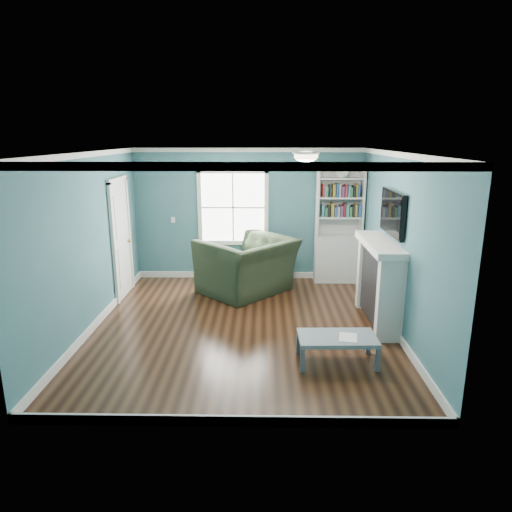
{
  "coord_description": "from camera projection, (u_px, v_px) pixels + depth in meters",
  "views": [
    {
      "loc": [
        0.31,
        -6.46,
        2.81
      ],
      "look_at": [
        0.19,
        0.4,
        1.01
      ],
      "focal_mm": 32.0,
      "sensor_mm": 36.0,
      "label": 1
    }
  ],
  "objects": [
    {
      "name": "tv",
      "position": [
        392.0,
        213.0,
        6.69
      ],
      "size": [
        0.06,
        1.1,
        0.65
      ],
      "primitive_type": "cube",
      "color": "black",
      "rests_on": "fireplace"
    },
    {
      "name": "window",
      "position": [
        233.0,
        208.0,
        9.01
      ],
      "size": [
        1.4,
        0.06,
        1.5
      ],
      "color": "white",
      "rests_on": "room_walls"
    },
    {
      "name": "ceiling_fixture",
      "position": [
        306.0,
        156.0,
        6.4
      ],
      "size": [
        0.38,
        0.38,
        0.15
      ],
      "color": "white",
      "rests_on": "room_walls"
    },
    {
      "name": "light_switch",
      "position": [
        173.0,
        220.0,
        9.09
      ],
      "size": [
        0.08,
        0.01,
        0.12
      ],
      "primitive_type": "cube",
      "color": "white",
      "rests_on": "room_walls"
    },
    {
      "name": "fireplace",
      "position": [
        379.0,
        283.0,
        6.97
      ],
      "size": [
        0.44,
        1.58,
        1.3
      ],
      "color": "black",
      "rests_on": "ground"
    },
    {
      "name": "floor",
      "position": [
        243.0,
        326.0,
        6.97
      ],
      "size": [
        5.0,
        5.0,
        0.0
      ],
      "primitive_type": "plane",
      "color": "black",
      "rests_on": "ground"
    },
    {
      "name": "recliner",
      "position": [
        247.0,
        257.0,
        8.34
      ],
      "size": [
        1.8,
        1.82,
        1.35
      ],
      "primitive_type": "imported",
      "rotation": [
        0.0,
        0.0,
        -2.33
      ],
      "color": "#1F2D1C",
      "rests_on": "ground"
    },
    {
      "name": "door",
      "position": [
        121.0,
        238.0,
        8.09
      ],
      "size": [
        0.12,
        0.98,
        2.17
      ],
      "color": "silver",
      "rests_on": "ground"
    },
    {
      "name": "coffee_table",
      "position": [
        337.0,
        340.0,
        5.79
      ],
      "size": [
        1.0,
        0.56,
        0.36
      ],
      "rotation": [
        0.0,
        0.0,
        0.03
      ],
      "color": "#4C525C",
      "rests_on": "ground"
    },
    {
      "name": "trim",
      "position": [
        242.0,
        248.0,
        6.66
      ],
      "size": [
        4.5,
        5.0,
        2.6
      ],
      "color": "white",
      "rests_on": "ground"
    },
    {
      "name": "bookshelf",
      "position": [
        338.0,
        236.0,
        8.93
      ],
      "size": [
        0.9,
        0.35,
        2.31
      ],
      "color": "silver",
      "rests_on": "ground"
    },
    {
      "name": "paper_sheet",
      "position": [
        348.0,
        337.0,
        5.74
      ],
      "size": [
        0.27,
        0.32,
        0.0
      ],
      "primitive_type": "cube",
      "rotation": [
        0.0,
        0.0,
        -0.19
      ],
      "color": "white",
      "rests_on": "coffee_table"
    },
    {
      "name": "room_walls",
      "position": [
        242.0,
        225.0,
        6.57
      ],
      "size": [
        5.0,
        5.0,
        5.0
      ],
      "color": "#31696D",
      "rests_on": "ground"
    }
  ]
}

